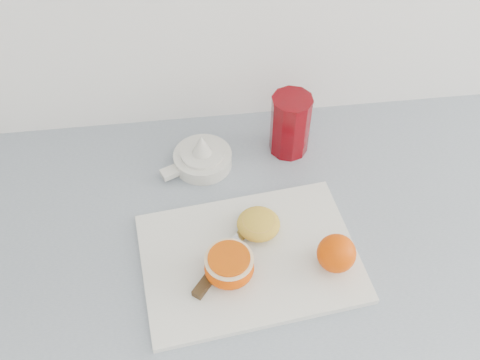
% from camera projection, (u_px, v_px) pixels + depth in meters
% --- Properties ---
extents(counter, '(2.30, 0.64, 0.89)m').
position_uv_depth(counter, '(264.00, 325.00, 1.34)').
color(counter, beige).
rests_on(counter, ground).
extents(cutting_board, '(0.40, 0.31, 0.01)m').
position_uv_depth(cutting_board, '(250.00, 258.00, 0.94)').
color(cutting_board, silver).
rests_on(cutting_board, counter).
extents(whole_orange, '(0.07, 0.07, 0.07)m').
position_uv_depth(whole_orange, '(336.00, 253.00, 0.90)').
color(whole_orange, '#F14200').
rests_on(whole_orange, cutting_board).
extents(half_orange, '(0.08, 0.08, 0.05)m').
position_uv_depth(half_orange, '(229.00, 266.00, 0.90)').
color(half_orange, '#F14200').
rests_on(half_orange, cutting_board).
extents(squeezed_shell, '(0.08, 0.08, 0.03)m').
position_uv_depth(squeezed_shell, '(258.00, 224.00, 0.96)').
color(squeezed_shell, gold).
rests_on(squeezed_shell, cutting_board).
extents(paring_knife, '(0.15, 0.18, 0.01)m').
position_uv_depth(paring_knife, '(217.00, 267.00, 0.92)').
color(paring_knife, '#46341B').
rests_on(paring_knife, cutting_board).
extents(citrus_juicer, '(0.15, 0.12, 0.08)m').
position_uv_depth(citrus_juicer, '(202.00, 157.00, 1.08)').
color(citrus_juicer, white).
rests_on(citrus_juicer, counter).
extents(red_tumbler, '(0.08, 0.08, 0.14)m').
position_uv_depth(red_tumbler, '(290.00, 126.00, 1.09)').
color(red_tumbler, '#70040A').
rests_on(red_tumbler, counter).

